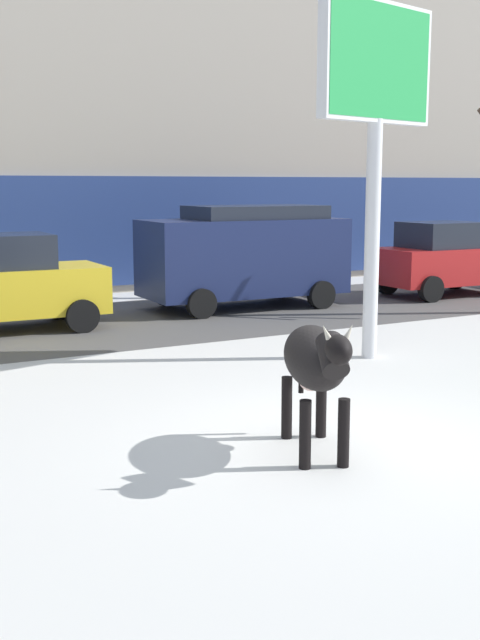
# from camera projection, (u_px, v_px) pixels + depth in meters

# --- Properties ---
(ground_plane) EXTENTS (120.00, 120.00, 0.00)m
(ground_plane) POSITION_uv_depth(u_px,v_px,m) (343.00, 444.00, 8.77)
(ground_plane) COLOR silver
(road_strip) EXTENTS (60.00, 5.60, 0.01)m
(road_strip) POSITION_uv_depth(u_px,v_px,m) (90.00, 325.00, 16.21)
(road_strip) COLOR #514F4C
(road_strip) RESTS_ON ground
(cow_black) EXTENTS (1.08, 1.91, 1.54)m
(cow_black) POSITION_uv_depth(u_px,v_px,m) (316.00, 361.00, 8.29)
(cow_black) COLOR black
(cow_black) RESTS_ON ground
(billboard) EXTENTS (2.50, 0.79, 5.56)m
(billboard) POSITION_uv_depth(u_px,v_px,m) (377.00, 85.00, 12.45)
(billboard) COLOR silver
(billboard) RESTS_ON ground
(car_yellow_hatchback) EXTENTS (3.55, 2.00, 1.86)m
(car_yellow_hatchback) POSITION_uv_depth(u_px,v_px,m) (9.00, 283.00, 15.44)
(car_yellow_hatchback) COLOR gold
(car_yellow_hatchback) RESTS_ON ground
(car_navy_van) EXTENTS (4.65, 2.22, 2.32)m
(car_navy_van) POSITION_uv_depth(u_px,v_px,m) (245.00, 253.00, 18.29)
(car_navy_van) COLOR #19234C
(car_navy_van) RESTS_ON ground
(car_red_hatchback) EXTENTS (3.55, 2.00, 1.86)m
(car_red_hatchback) POSITION_uv_depth(u_px,v_px,m) (444.00, 259.00, 20.40)
(car_red_hatchback) COLOR red
(car_red_hatchback) RESTS_ON ground
(pedestrian_near_billboard) EXTENTS (0.36, 0.24, 1.73)m
(pedestrian_near_billboard) POSITION_uv_depth(u_px,v_px,m) (160.00, 263.00, 19.90)
(pedestrian_near_billboard) COLOR #282833
(pedestrian_near_billboard) RESTS_ON ground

